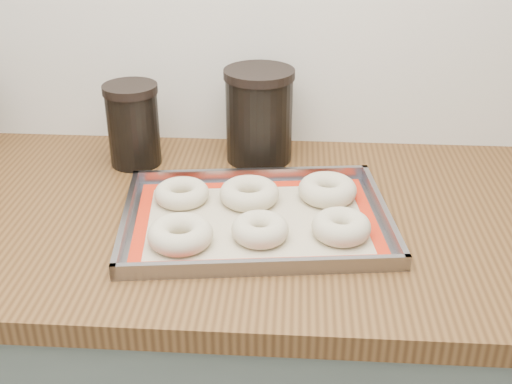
# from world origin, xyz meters

# --- Properties ---
(countertop) EXTENTS (3.06, 0.68, 0.04)m
(countertop) POSITION_xyz_m (0.00, 1.68, 0.88)
(countertop) COLOR brown
(countertop) RESTS_ON cabinet
(baking_tray) EXTENTS (0.50, 0.38, 0.03)m
(baking_tray) POSITION_xyz_m (0.22, 1.63, 0.91)
(baking_tray) COLOR gray
(baking_tray) RESTS_ON countertop
(baking_mat) EXTENTS (0.45, 0.34, 0.00)m
(baking_mat) POSITION_xyz_m (0.22, 1.63, 0.90)
(baking_mat) COLOR #C6B793
(baking_mat) RESTS_ON baking_tray
(bagel_front_left) EXTENTS (0.14, 0.14, 0.04)m
(bagel_front_left) POSITION_xyz_m (0.11, 1.55, 0.92)
(bagel_front_left) COLOR beige
(bagel_front_left) RESTS_ON baking_mat
(bagel_front_mid) EXTENTS (0.11, 0.11, 0.04)m
(bagel_front_mid) POSITION_xyz_m (0.23, 1.57, 0.92)
(bagel_front_mid) COLOR beige
(bagel_front_mid) RESTS_ON baking_mat
(bagel_front_right) EXTENTS (0.13, 0.13, 0.04)m
(bagel_front_right) POSITION_xyz_m (0.37, 1.59, 0.92)
(bagel_front_right) COLOR beige
(bagel_front_right) RESTS_ON baking_mat
(bagel_back_left) EXTENTS (0.11, 0.11, 0.03)m
(bagel_back_left) POSITION_xyz_m (0.08, 1.69, 0.92)
(bagel_back_left) COLOR beige
(bagel_back_left) RESTS_ON baking_mat
(bagel_back_mid) EXTENTS (0.12, 0.12, 0.04)m
(bagel_back_mid) POSITION_xyz_m (0.21, 1.70, 0.92)
(bagel_back_mid) COLOR beige
(bagel_back_mid) RESTS_ON baking_mat
(bagel_back_right) EXTENTS (0.13, 0.13, 0.04)m
(bagel_back_right) POSITION_xyz_m (0.35, 1.72, 0.92)
(bagel_back_right) COLOR beige
(bagel_back_right) RESTS_ON baking_mat
(canister_mid) EXTENTS (0.11, 0.11, 0.17)m
(canister_mid) POSITION_xyz_m (-0.04, 1.86, 0.99)
(canister_mid) COLOR black
(canister_mid) RESTS_ON countertop
(canister_right) EXTENTS (0.14, 0.14, 0.19)m
(canister_right) POSITION_xyz_m (0.21, 1.90, 1.00)
(canister_right) COLOR black
(canister_right) RESTS_ON countertop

